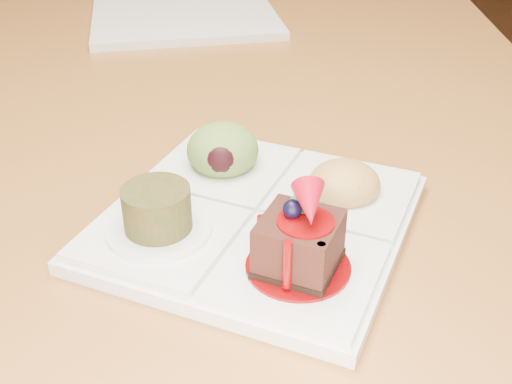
{
  "coord_description": "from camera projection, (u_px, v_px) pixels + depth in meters",
  "views": [
    {
      "loc": [
        0.15,
        -1.06,
        1.06
      ],
      "look_at": [
        0.14,
        -0.62,
        0.79
      ],
      "focal_mm": 45.0,
      "sensor_mm": 36.0,
      "label": 1
    }
  ],
  "objects": [
    {
      "name": "dining_table",
      "position": [
        179.0,
        48.0,
        1.1
      ],
      "size": [
        1.0,
        1.8,
        0.75
      ],
      "color": "#A05D29",
      "rests_on": "ground"
    },
    {
      "name": "second_plate",
      "position": [
        184.0,
        13.0,
        1.02
      ],
      "size": [
        0.33,
        0.33,
        0.01
      ],
      "primitive_type": "cube",
      "rotation": [
        0.0,
        0.0,
        0.19
      ],
      "color": "white",
      "rests_on": "dining_table"
    },
    {
      "name": "ground",
      "position": [
        198.0,
        338.0,
        1.46
      ],
      "size": [
        6.0,
        6.0,
        0.0
      ],
      "primitive_type": "plane",
      "color": "#4F2B16"
    },
    {
      "name": "sampler_plate",
      "position": [
        256.0,
        206.0,
        0.53
      ],
      "size": [
        0.31,
        0.31,
        0.09
      ],
      "rotation": [
        0.0,
        0.0,
        -0.39
      ],
      "color": "white",
      "rests_on": "dining_table"
    }
  ]
}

